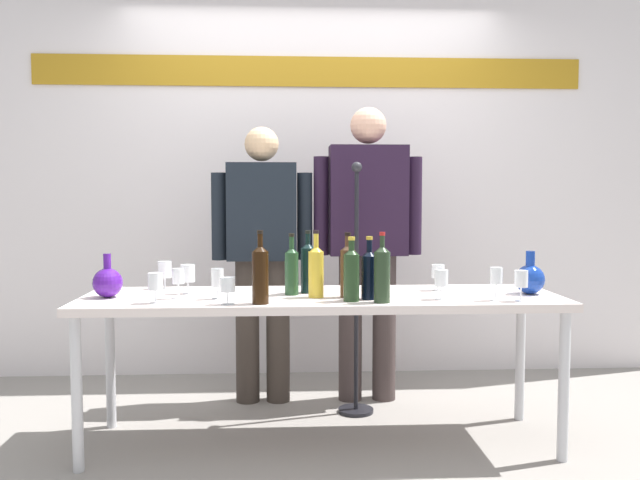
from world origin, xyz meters
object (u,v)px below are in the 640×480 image
Objects in this scene: wine_bottle_4 at (316,270)px; wine_bottle_7 at (260,273)px; presenter_right at (368,232)px; wine_glass_right_1 at (441,279)px; display_table at (322,307)px; microphone_stand at (356,331)px; decanter_blue_left at (108,282)px; wine_glass_left_2 at (165,270)px; wine_bottle_6 at (369,273)px; wine_bottle_1 at (382,273)px; wine_glass_left_1 at (217,278)px; wine_glass_left_3 at (178,277)px; wine_glass_right_3 at (496,277)px; wine_bottle_5 at (348,269)px; wine_bottle_3 at (351,273)px; wine_glass_left_0 at (155,282)px; wine_glass_right_0 at (521,279)px; wine_glass_right_2 at (438,272)px; wine_bottle_2 at (292,269)px; wine_bottle_0 at (308,266)px; decanter_blue_right at (530,278)px; presenter_left at (262,247)px; wine_glass_left_4 at (188,274)px; wine_glass_left_5 at (228,285)px.

wine_bottle_7 is at bearing -146.16° from wine_bottle_4.
wine_glass_right_1 is at bearing -74.14° from presenter_right.
microphone_stand reaches higher than display_table.
decanter_blue_left is 1.47× the size of wine_glass_left_2.
wine_bottle_7 reaches higher than wine_bottle_6.
microphone_stand reaches higher than wine_glass_right_1.
microphone_stand is at bearing 93.54° from wine_bottle_1.
wine_glass_left_3 is at bearing 172.55° from wine_glass_left_1.
wine_glass_right_3 reaches higher than wine_glass_left_3.
wine_bottle_5 reaches higher than decanter_blue_left.
presenter_right reaches higher than wine_bottle_3.
wine_bottle_1 is 1.03m from wine_glass_left_0.
wine_glass_right_0 is at bearing -16.21° from wine_glass_left_2.
wine_bottle_5 reaches higher than wine_glass_right_2.
wine_glass_right_2 is (1.42, -0.14, -0.00)m from wine_glass_left_2.
decanter_blue_left is at bearing -177.47° from wine_bottle_2.
wine_glass_right_3 is at bearing -61.34° from presenter_right.
presenter_right reaches higher than wine_bottle_5.
wine_bottle_0 reaches higher than wine_glass_right_2.
wine_glass_left_3 is at bearing 174.12° from wine_glass_right_0.
wine_bottle_7 is at bearing -44.25° from wine_glass_left_2.
wine_glass_left_0 is at bearing -158.85° from wine_glass_left_1.
wine_glass_right_1 is at bearing 168.27° from wine_glass_right_0.
decanter_blue_right is 0.13× the size of presenter_left.
wine_glass_left_4 reaches higher than wine_glass_left_0.
microphone_stand reaches higher than wine_glass_left_3.
decanter_blue_right is at bearing 16.40° from wine_glass_right_1.
wine_bottle_7 is 2.37× the size of wine_glass_right_1.
wine_glass_right_1 is at bearing -4.17° from wine_glass_left_3.
wine_glass_left_0 is 1.13× the size of wine_glass_left_5.
wine_bottle_7 is 0.48m from wine_glass_left_0.
wine_bottle_7 is at bearing -126.41° from microphone_stand.
wine_glass_left_1 is at bearing 169.60° from wine_bottle_1.
microphone_stand is at bearing 64.18° from wine_bottle_4.
wine_glass_right_1 is at bearing -14.37° from wine_bottle_2.
wine_glass_right_0 is (0.94, -0.17, -0.03)m from wine_bottle_4.
wine_bottle_0 is at bearing 141.04° from wine_bottle_5.
wine_glass_right_1 is (0.99, 0.09, 0.01)m from wine_glass_left_5.
wine_glass_right_1 is at bearing -100.10° from wine_glass_right_2.
wine_glass_left_5 is at bearing -132.89° from microphone_stand.
wine_bottle_7 is at bearing -170.59° from decanter_blue_right.
wine_bottle_7 is at bearing -179.50° from wine_bottle_1.
wine_bottle_1 is at bearing -86.46° from microphone_stand.
wine_glass_left_1 is 1.06m from wine_glass_right_1.
wine_glass_right_1 is at bearing -3.82° from wine_bottle_6.
wine_glass_right_2 is at bearing 22.15° from wine_bottle_7.
decanter_blue_right is 0.50m from wine_glass_right_1.
wine_glass_left_4 reaches higher than wine_glass_right_1.
presenter_left is at bearing 119.70° from wine_bottle_5.
microphone_stand is (0.53, -0.24, -0.46)m from presenter_left.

